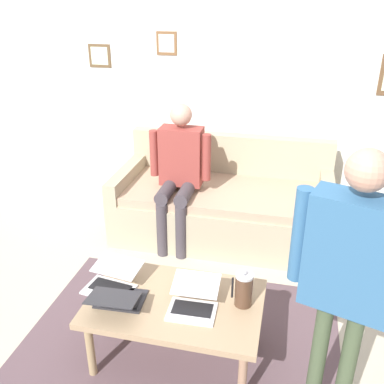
{
  "coord_description": "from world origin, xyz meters",
  "views": [
    {
      "loc": [
        -0.73,
        2.13,
        2.16
      ],
      "look_at": [
        -0.05,
        -0.7,
        0.8
      ],
      "focal_mm": 40.83,
      "sensor_mm": 36.0,
      "label": 1
    }
  ],
  "objects_px": {
    "person_seated": "(179,168)",
    "person_standing": "(350,268)",
    "laptop_center": "(118,299)",
    "french_press": "(244,289)",
    "laptop_left": "(193,302)",
    "couch": "(223,204)",
    "laptop_right": "(112,281)",
    "coffee_table": "(175,306)"
  },
  "relations": [
    {
      "from": "french_press",
      "to": "person_standing",
      "type": "distance_m",
      "value": 0.77
    },
    {
      "from": "laptop_center",
      "to": "french_press",
      "type": "relative_size",
      "value": 1.44
    },
    {
      "from": "couch",
      "to": "coffee_table",
      "type": "relative_size",
      "value": 1.86
    },
    {
      "from": "laptop_right",
      "to": "person_seated",
      "type": "distance_m",
      "value": 1.38
    },
    {
      "from": "laptop_center",
      "to": "person_seated",
      "type": "xyz_separation_m",
      "value": [
        0.02,
        -1.51,
        0.25
      ]
    },
    {
      "from": "person_standing",
      "to": "couch",
      "type": "bearing_deg",
      "value": -65.19
    },
    {
      "from": "person_seated",
      "to": "coffee_table",
      "type": "bearing_deg",
      "value": 103.74
    },
    {
      "from": "laptop_left",
      "to": "coffee_table",
      "type": "bearing_deg",
      "value": -16.23
    },
    {
      "from": "french_press",
      "to": "person_seated",
      "type": "relative_size",
      "value": 0.19
    },
    {
      "from": "laptop_left",
      "to": "person_seated",
      "type": "height_order",
      "value": "person_seated"
    },
    {
      "from": "laptop_center",
      "to": "french_press",
      "type": "height_order",
      "value": "french_press"
    },
    {
      "from": "laptop_left",
      "to": "person_standing",
      "type": "bearing_deg",
      "value": 162.41
    },
    {
      "from": "coffee_table",
      "to": "person_seated",
      "type": "bearing_deg",
      "value": -76.26
    },
    {
      "from": "person_standing",
      "to": "laptop_right",
      "type": "bearing_deg",
      "value": -13.75
    },
    {
      "from": "laptop_left",
      "to": "laptop_center",
      "type": "xyz_separation_m",
      "value": [
        0.44,
        0.08,
        0.0
      ]
    },
    {
      "from": "laptop_right",
      "to": "person_seated",
      "type": "relative_size",
      "value": 0.28
    },
    {
      "from": "person_standing",
      "to": "person_seated",
      "type": "height_order",
      "value": "person_standing"
    },
    {
      "from": "person_standing",
      "to": "person_seated",
      "type": "relative_size",
      "value": 1.24
    },
    {
      "from": "person_seated",
      "to": "laptop_left",
      "type": "bearing_deg",
      "value": 107.96
    },
    {
      "from": "french_press",
      "to": "person_standing",
      "type": "xyz_separation_m",
      "value": [
        -0.5,
        0.35,
        0.47
      ]
    },
    {
      "from": "laptop_center",
      "to": "person_standing",
      "type": "xyz_separation_m",
      "value": [
        -1.22,
        0.17,
        0.53
      ]
    },
    {
      "from": "coffee_table",
      "to": "laptop_left",
      "type": "height_order",
      "value": "laptop_left"
    },
    {
      "from": "couch",
      "to": "person_standing",
      "type": "relative_size",
      "value": 1.24
    },
    {
      "from": "couch",
      "to": "person_standing",
      "type": "height_order",
      "value": "person_standing"
    },
    {
      "from": "coffee_table",
      "to": "laptop_right",
      "type": "relative_size",
      "value": 2.98
    },
    {
      "from": "french_press",
      "to": "person_standing",
      "type": "height_order",
      "value": "person_standing"
    },
    {
      "from": "french_press",
      "to": "laptop_left",
      "type": "bearing_deg",
      "value": 19.04
    },
    {
      "from": "laptop_left",
      "to": "laptop_center",
      "type": "relative_size",
      "value": 0.97
    },
    {
      "from": "laptop_center",
      "to": "person_standing",
      "type": "bearing_deg",
      "value": 172.09
    },
    {
      "from": "laptop_left",
      "to": "person_standing",
      "type": "distance_m",
      "value": 0.98
    },
    {
      "from": "laptop_center",
      "to": "laptop_right",
      "type": "xyz_separation_m",
      "value": [
        0.11,
        -0.16,
        -0.0
      ]
    },
    {
      "from": "laptop_left",
      "to": "french_press",
      "type": "bearing_deg",
      "value": -160.96
    },
    {
      "from": "coffee_table",
      "to": "laptop_left",
      "type": "bearing_deg",
      "value": 163.77
    },
    {
      "from": "person_seated",
      "to": "couch",
      "type": "bearing_deg",
      "value": -148.18
    },
    {
      "from": "couch",
      "to": "laptop_center",
      "type": "relative_size",
      "value": 5.59
    },
    {
      "from": "laptop_center",
      "to": "french_press",
      "type": "xyz_separation_m",
      "value": [
        -0.72,
        -0.18,
        0.06
      ]
    },
    {
      "from": "couch",
      "to": "laptop_right",
      "type": "bearing_deg",
      "value": 74.05
    },
    {
      "from": "laptop_center",
      "to": "couch",
      "type": "bearing_deg",
      "value": -101.25
    },
    {
      "from": "laptop_left",
      "to": "person_seated",
      "type": "relative_size",
      "value": 0.27
    },
    {
      "from": "laptop_center",
      "to": "laptop_right",
      "type": "height_order",
      "value": "laptop_center"
    },
    {
      "from": "coffee_table",
      "to": "laptop_right",
      "type": "xyz_separation_m",
      "value": [
        0.43,
        -0.04,
        0.09
      ]
    },
    {
      "from": "person_seated",
      "to": "person_standing",
      "type": "bearing_deg",
      "value": 126.63
    }
  ]
}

